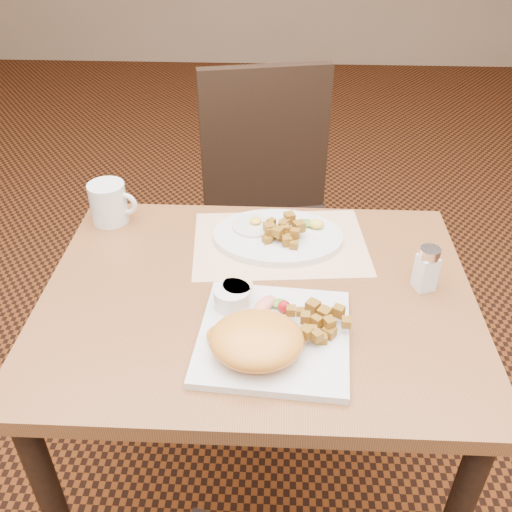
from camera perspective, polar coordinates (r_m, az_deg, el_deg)
The scene contains 15 objects.
ground at distance 1.77m, azimuth 0.13°, elevation -22.85°, with size 8.00×8.00×0.00m, color black.
table at distance 1.26m, azimuth 0.17°, elevation -7.54°, with size 0.90×0.70×0.75m.
chair_far at distance 1.89m, azimuth 1.42°, elevation 4.90°, with size 0.50×0.51×0.97m.
placemat at distance 1.34m, azimuth 2.40°, elevation 1.26°, with size 0.40×0.28×0.00m, color white.
plate_square at distance 1.08m, azimuth 1.78°, elevation -8.08°, with size 0.28×0.28×0.02m, color silver.
plate_oval at distance 1.34m, azimuth 2.20°, elevation 1.96°, with size 0.30×0.23×0.02m, color silver, non-canonical shape.
hollandaise_mound at distance 1.02m, azimuth -0.05°, elevation -8.43°, with size 0.18×0.15×0.06m.
ramekin at distance 1.13m, azimuth -2.37°, elevation -4.01°, with size 0.08×0.08×0.04m.
garnish_sq at distance 1.12m, azimuth 1.64°, elevation -4.89°, with size 0.08×0.07×0.03m.
fried_egg at distance 1.36m, azimuth -0.23°, elevation 3.12°, with size 0.10×0.10×0.02m.
garnish_ov at distance 1.37m, azimuth 5.70°, elevation 3.24°, with size 0.07×0.05×0.02m.
salt_shaker at distance 1.23m, azimuth 16.70°, elevation -1.16°, with size 0.05×0.05×0.10m.
coffee_mug at distance 1.44m, azimuth -14.46°, elevation 5.17°, with size 0.12×0.09×0.10m.
home_fries_sq at distance 1.08m, azimuth 6.32°, elevation -6.54°, with size 0.12×0.11×0.04m.
home_fries_ov at distance 1.32m, azimuth 2.79°, elevation 2.51°, with size 0.10×0.11×0.04m.
Camera 1 is at (0.04, -0.92, 1.51)m, focal length 40.00 mm.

